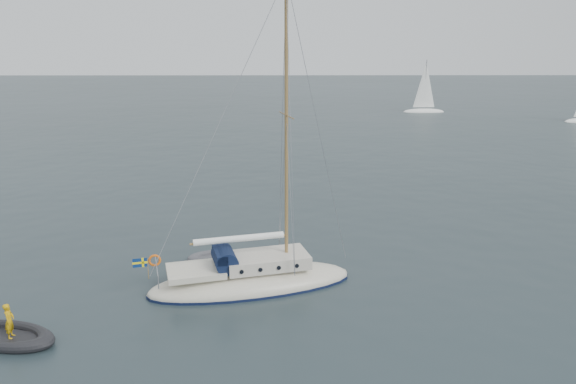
{
  "coord_description": "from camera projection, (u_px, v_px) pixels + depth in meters",
  "views": [
    {
      "loc": [
        -1.58,
        -26.34,
        11.59
      ],
      "look_at": [
        -1.41,
        0.0,
        4.27
      ],
      "focal_mm": 35.0,
      "sensor_mm": 36.0,
      "label": 1
    }
  ],
  "objects": [
    {
      "name": "rib",
      "position": [
        7.0,
        335.0,
        22.04
      ],
      "size": [
        4.2,
        1.91,
        1.66
      ],
      "rotation": [
        0.0,
        0.0,
        -0.27
      ],
      "color": "black",
      "rests_on": "ground"
    },
    {
      "name": "distant_yacht_c",
      "position": [
        425.0,
        89.0,
        87.67
      ],
      "size": [
        6.51,
        3.47,
        8.63
      ],
      "rotation": [
        0.0,
        0.0,
        0.06
      ],
      "color": "white",
      "rests_on": "ground"
    },
    {
      "name": "dinghy",
      "position": [
        213.0,
        257.0,
        30.11
      ],
      "size": [
        2.8,
        1.26,
        0.4
      ],
      "rotation": [
        0.0,
        0.0,
        0.29
      ],
      "color": "#515256",
      "rests_on": "ground"
    },
    {
      "name": "sailboat",
      "position": [
        251.0,
        265.0,
        26.62
      ],
      "size": [
        10.33,
        3.09,
        14.71
      ],
      "rotation": [
        0.0,
        0.0,
        0.26
      ],
      "color": "beige",
      "rests_on": "ground"
    },
    {
      "name": "ground",
      "position": [
        316.0,
        273.0,
        28.49
      ],
      "size": [
        300.0,
        300.0,
        0.0
      ],
      "primitive_type": "plane",
      "color": "black",
      "rests_on": "ground"
    }
  ]
}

